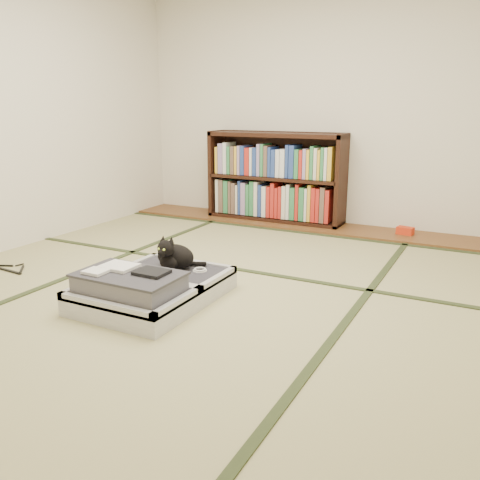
% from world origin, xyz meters
% --- Properties ---
extents(floor, '(4.50, 4.50, 0.00)m').
position_xyz_m(floor, '(0.00, 0.00, 0.00)').
color(floor, tan).
rests_on(floor, ground).
extents(wood_strip, '(4.00, 0.50, 0.02)m').
position_xyz_m(wood_strip, '(0.00, 2.00, 0.01)').
color(wood_strip, brown).
rests_on(wood_strip, ground).
extents(red_item, '(0.16, 0.12, 0.07)m').
position_xyz_m(red_item, '(0.94, 2.03, 0.06)').
color(red_item, red).
rests_on(red_item, wood_strip).
extents(room_shell, '(4.50, 4.50, 4.50)m').
position_xyz_m(room_shell, '(0.00, 0.00, 1.46)').
color(room_shell, white).
rests_on(room_shell, ground).
extents(tatami_borders, '(4.00, 4.50, 0.01)m').
position_xyz_m(tatami_borders, '(0.00, 0.49, 0.00)').
color(tatami_borders, '#2D381E').
rests_on(tatami_borders, ground).
extents(bookcase, '(1.46, 0.33, 0.94)m').
position_xyz_m(bookcase, '(-0.42, 2.07, 0.45)').
color(bookcase, black).
rests_on(bookcase, wood_strip).
extents(suitcase, '(0.70, 0.93, 0.27)m').
position_xyz_m(suitcase, '(-0.18, -0.44, 0.10)').
color(suitcase, silver).
rests_on(suitcase, floor).
extents(cat, '(0.31, 0.31, 0.25)m').
position_xyz_m(cat, '(-0.19, -0.15, 0.23)').
color(cat, black).
rests_on(cat, suitcase).
extents(cable_coil, '(0.10, 0.10, 0.02)m').
position_xyz_m(cable_coil, '(-0.01, -0.11, 0.14)').
color(cable_coil, white).
rests_on(cable_coil, suitcase).
extents(hanger, '(0.39, 0.19, 0.01)m').
position_xyz_m(hanger, '(-1.54, -0.39, 0.01)').
color(hanger, black).
rests_on(hanger, floor).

